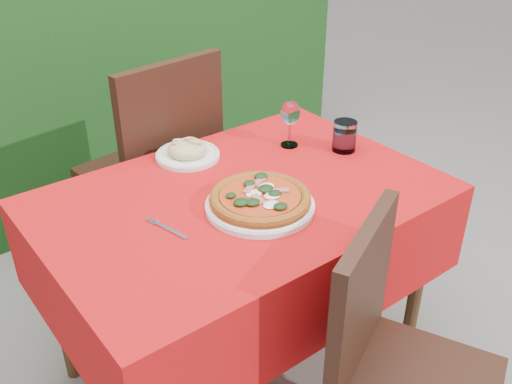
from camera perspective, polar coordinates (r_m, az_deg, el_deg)
ground at (r=2.29m, az=-1.21°, el=-16.51°), size 60.00×60.00×0.00m
hedge at (r=3.06m, az=-19.66°, el=14.37°), size 3.20×0.55×1.78m
dining_table at (r=1.90m, az=-1.41°, el=-4.06°), size 1.26×0.86×0.75m
chair_near at (r=1.63m, az=13.37°, el=-15.64°), size 0.54×0.54×0.90m
chair_far at (r=2.38m, az=-9.67°, el=3.04°), size 0.52×0.52×1.04m
pizza_plate at (r=1.72m, az=0.40°, el=-0.86°), size 0.35×0.35×0.06m
pasta_plate at (r=2.04m, az=-6.87°, el=4.01°), size 0.23×0.23×0.06m
water_glass at (r=2.09m, az=8.83°, el=5.41°), size 0.08×0.08×0.11m
wine_glass at (r=2.08m, az=3.44°, el=7.74°), size 0.07×0.07×0.18m
fork at (r=1.65m, az=-8.47°, el=-3.82°), size 0.06×0.18×0.00m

